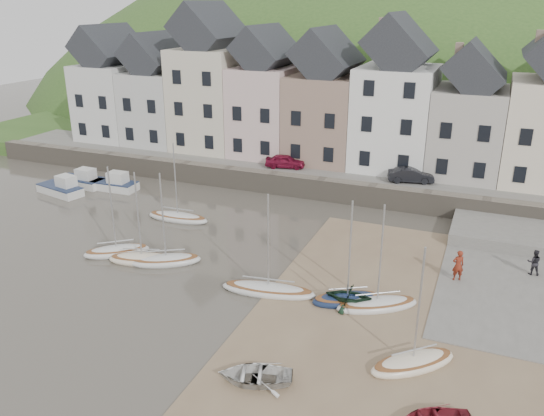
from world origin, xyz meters
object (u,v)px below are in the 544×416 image
at_px(person_dark, 534,262).
at_px(car_left, 285,161).
at_px(rowboat_green, 349,295).
at_px(rowboat_white, 255,375).
at_px(person_red, 458,265).
at_px(car_right, 411,175).
at_px(sailboat_0, 178,217).

height_order(person_dark, car_left, car_left).
distance_m(person_dark, car_left, 23.31).
bearing_deg(rowboat_green, person_dark, 123.05).
xyz_separation_m(rowboat_white, rowboat_green, (2.15, 7.82, 0.32)).
distance_m(person_red, car_left, 21.19).
height_order(rowboat_white, person_dark, person_dark).
bearing_deg(rowboat_white, car_left, 179.84).
distance_m(person_red, car_right, 14.46).
bearing_deg(car_left, car_right, -103.00).
bearing_deg(car_right, rowboat_white, 160.55).
xyz_separation_m(person_dark, car_left, (-20.51, 11.00, 1.28)).
relative_size(sailboat_0, person_dark, 3.88).
relative_size(rowboat_green, person_red, 1.31).
distance_m(sailboat_0, rowboat_white, 20.25).
bearing_deg(car_right, rowboat_green, 164.91).
bearing_deg(car_right, person_dark, -154.24).
distance_m(person_dark, car_right, 14.43).
bearing_deg(rowboat_white, rowboat_green, 146.12).
xyz_separation_m(person_red, car_left, (-16.27, 13.52, 1.13)).
height_order(rowboat_green, car_left, car_left).
bearing_deg(rowboat_green, car_left, -156.15).
relative_size(sailboat_0, rowboat_green, 2.51).
bearing_deg(sailboat_0, rowboat_white, -48.88).
height_order(rowboat_white, car_left, car_left).
bearing_deg(rowboat_green, sailboat_0, -122.12).
relative_size(person_red, person_dark, 1.18).
distance_m(sailboat_0, car_right, 19.52).
distance_m(sailboat_0, rowboat_green, 17.16).
distance_m(rowboat_white, person_dark, 19.52).
bearing_deg(rowboat_white, person_dark, 124.79).
relative_size(person_dark, car_left, 0.45).
bearing_deg(car_right, sailboat_0, 111.66).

